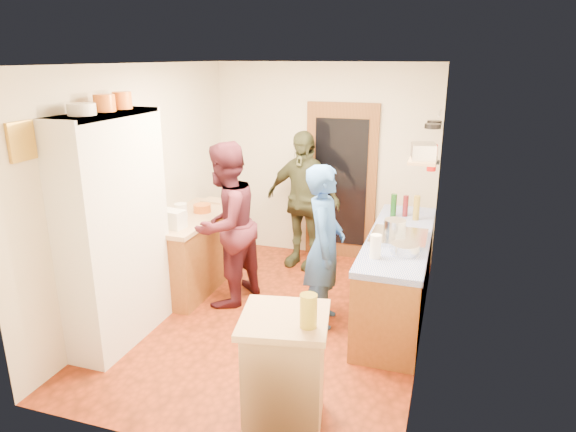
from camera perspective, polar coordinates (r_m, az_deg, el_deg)
The scene contains 44 objects.
floor at distance 5.58m, azimuth -1.43°, elevation -11.31°, with size 3.00×4.00×0.02m, color maroon.
ceiling at distance 4.90m, azimuth -1.67°, elevation 16.68°, with size 3.00×4.00×0.02m, color silver.
wall_back at distance 6.96m, azimuth 4.02°, elevation 5.99°, with size 3.00×0.02×2.60m, color beige.
wall_front at distance 3.37m, azimuth -13.11°, elevation -7.09°, with size 3.00×0.02×2.60m, color beige.
wall_left at distance 5.75m, azimuth -15.88°, elevation 2.94°, with size 0.02×4.00×2.60m, color beige.
wall_right at distance 4.81m, azimuth 15.67°, elevation 0.19°, with size 0.02×4.00×2.60m, color beige.
door_frame at distance 6.92m, azimuth 5.91°, elevation 3.76°, with size 0.95×0.06×2.10m, color brown.
door_glass at distance 6.89m, azimuth 5.84°, elevation 3.69°, with size 0.70×0.02×1.70m, color black.
hutch_body at distance 5.07m, azimuth -18.66°, elevation -1.61°, with size 0.40×1.20×2.20m, color silver.
hutch_top_shelf at distance 4.84m, azimuth -19.90°, elevation 10.57°, with size 0.40×1.14×0.04m, color silver.
plate_stack at distance 4.63m, azimuth -21.96°, elevation 10.94°, with size 0.23×0.23×0.10m, color white.
orange_pot_a at distance 4.86m, azimuth -19.73°, elevation 11.74°, with size 0.19×0.19×0.15m, color orange.
orange_pot_b at distance 5.07m, azimuth -17.94°, elevation 12.13°, with size 0.17×0.17×0.15m, color orange.
left_counter_base at distance 6.22m, azimuth -10.56°, elevation -4.06°, with size 0.60×1.40×0.85m, color brown.
left_counter_top at distance 6.08m, azimuth -10.80°, elevation -0.11°, with size 0.64×1.44×0.05m, color tan.
toaster at distance 5.63m, azimuth -12.70°, elevation -0.34°, with size 0.26×0.17×0.20m, color white.
kettle at distance 5.97m, azimuth -11.81°, elevation 0.59°, with size 0.15×0.15×0.16m, color white.
orange_bowl at distance 6.15m, azimuth -9.51°, elevation 0.86°, with size 0.21×0.21×0.09m, color orange.
chopping_board at distance 6.58m, azimuth -8.13°, elevation 1.71°, with size 0.30×0.22×0.03m, color tan.
right_counter_base at distance 5.60m, azimuth 12.03°, elevation -6.70°, with size 0.60×2.20×0.84m, color brown.
right_counter_top at distance 5.44m, azimuth 12.32°, elevation -2.36°, with size 0.62×2.22×0.06m, color #1F3BBB.
hob at distance 5.31m, azimuth 12.21°, elevation -2.28°, with size 0.55×0.58×0.04m, color silver.
pot_on_hob at distance 5.32m, azimuth 11.80°, elevation -1.14°, with size 0.22×0.22×0.14m, color silver.
bottle_a at distance 6.00m, azimuth 11.65°, elevation 1.18°, with size 0.07×0.07×0.26m, color #143F14.
bottle_b at distance 6.04m, azimuth 12.92°, elevation 1.11°, with size 0.06×0.06×0.25m, color #591419.
bottle_c at distance 5.92m, azimuth 14.09°, elevation 0.89°, with size 0.07×0.07×0.28m, color olive.
paper_towel at distance 4.74m, azimuth 9.70°, elevation -3.34°, with size 0.10×0.10×0.22m, color white.
mixing_bowl at distance 4.90m, azimuth 12.87°, elevation -3.60°, with size 0.26×0.26×0.10m, color silver.
island_base at distance 3.94m, azimuth -0.39°, elevation -17.22°, with size 0.55×0.55×0.86m, color tan.
island_top at distance 3.70m, azimuth -0.40°, elevation -11.42°, with size 0.62×0.62×0.05m, color tan.
cutting_board at distance 3.75m, azimuth -1.07°, elevation -10.87°, with size 0.35×0.28×0.02m, color white.
oil_jar at distance 3.51m, azimuth 2.28°, elevation -10.48°, with size 0.12×0.12×0.24m, color #AD9E2D.
pan_rail at distance 6.17m, azimuth 16.53°, elevation 10.93°, with size 0.02×0.02×0.65m, color silver.
pan_hang_a at distance 6.01m, azimuth 15.78°, elevation 9.58°, with size 0.18×0.18×0.05m, color black.
pan_hang_b at distance 6.21m, azimuth 15.86°, elevation 9.62°, with size 0.16×0.16×0.05m, color black.
pan_hang_c at distance 6.41m, azimuth 15.96°, elevation 9.93°, with size 0.17×0.17×0.05m, color black.
wall_shelf at distance 5.16m, azimuth 14.73°, elevation 5.99°, with size 0.26×0.42×0.03m, color tan.
radio at distance 5.15m, azimuth 14.81°, elevation 6.97°, with size 0.22×0.30×0.15m, color silver.
ext_bracket at distance 6.43m, azimuth 16.22°, elevation 5.76°, with size 0.06×0.10×0.04m, color black.
fire_extinguisher at distance 6.42m, azimuth 15.72°, elevation 6.25°, with size 0.11×0.11×0.32m, color red.
picture_frame at distance 4.42m, azimuth -27.50°, elevation 7.38°, with size 0.03×0.25×0.30m, color gold.
person_hob at distance 5.15m, azimuth 4.39°, elevation -3.51°, with size 0.61×0.40×1.67m, color #28519D.
person_left at distance 5.64m, azimuth -6.41°, elevation -0.91°, with size 0.88×0.69×1.82m, color #411621.
person_back at distance 6.60m, azimuth 1.72°, elevation 1.76°, with size 1.05×0.44×1.79m, color #343722.
Camera 1 is at (1.64, -4.61, 2.67)m, focal length 32.00 mm.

